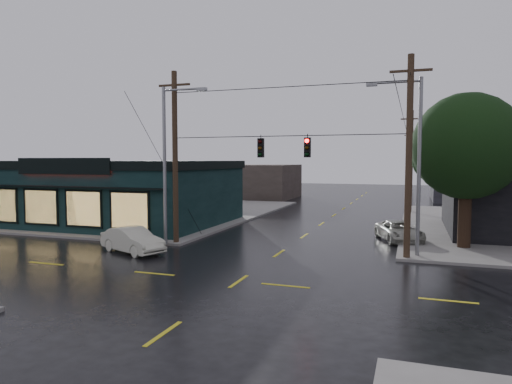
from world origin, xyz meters
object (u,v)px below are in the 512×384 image
(utility_pole_ne, at_px, (406,260))
(suv_silver, at_px, (399,231))
(corner_tree, at_px, (467,147))
(utility_pole_nw, at_px, (176,244))
(sedan_cream, at_px, (133,240))

(utility_pole_ne, height_order, suv_silver, utility_pole_ne)
(corner_tree, height_order, utility_pole_ne, corner_tree)
(utility_pole_ne, bearing_deg, corner_tree, 52.19)
(utility_pole_ne, bearing_deg, utility_pole_nw, 180.00)
(suv_silver, bearing_deg, corner_tree, -44.95)
(sedan_cream, bearing_deg, utility_pole_nw, 3.18)
(utility_pole_nw, xyz_separation_m, utility_pole_ne, (13.00, 0.00, 0.00))
(utility_pole_ne, bearing_deg, sedan_cream, -168.22)
(corner_tree, distance_m, utility_pole_ne, 7.52)
(corner_tree, xyz_separation_m, utility_pole_ne, (-2.98, -3.85, -5.74))
(sedan_cream, bearing_deg, suv_silver, -35.72)
(utility_pole_nw, distance_m, sedan_cream, 3.18)
(utility_pole_ne, distance_m, suv_silver, 5.52)
(suv_silver, bearing_deg, utility_pole_ne, -104.87)
(utility_pole_nw, xyz_separation_m, suv_silver, (12.50, 5.46, 0.62))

